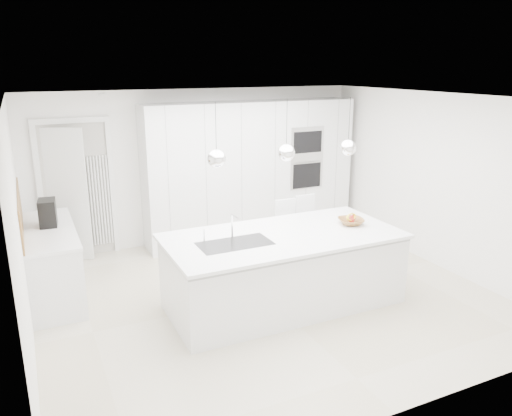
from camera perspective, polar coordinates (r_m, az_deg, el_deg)
name	(u,v)px	position (r m, az deg, el deg)	size (l,w,h in m)	color
floor	(266,296)	(6.53, 1.14, -9.98)	(5.50, 5.50, 0.00)	beige
wall_back	(200,166)	(8.34, -6.47, 4.80)	(5.50, 5.50, 0.00)	white
wall_left	(19,234)	(5.50, -25.45, -2.68)	(5.00, 5.00, 0.00)	white
ceiling	(267,98)	(5.88, 1.28, 12.47)	(5.50, 5.50, 0.00)	white
tall_cabinets	(251,171)	(8.38, -0.58, 4.26)	(3.60, 0.60, 2.30)	white
oven_stack	(307,158)	(8.48, 5.86, 5.70)	(0.62, 0.04, 1.05)	#A5A5A8
doorway_frame	(78,192)	(7.97, -19.73, 1.75)	(1.11, 0.08, 2.13)	white
hallway_door	(60,196)	(7.91, -21.47, 1.32)	(0.82, 0.04, 2.00)	white
radiator	(101,201)	(8.03, -17.34, 0.79)	(0.32, 0.04, 1.40)	white
left_base_cabinets	(52,263)	(6.90, -22.25, -5.88)	(0.60, 1.80, 0.86)	white
left_worktop	(48,230)	(6.76, -22.66, -2.33)	(0.62, 1.82, 0.04)	white
oak_backsplash	(20,212)	(6.68, -25.36, -0.43)	(0.02, 1.80, 0.50)	olive
island_base	(284,272)	(6.15, 3.25, -7.31)	(2.80, 1.20, 0.86)	white
island_worktop	(283,236)	(6.03, 3.09, -3.21)	(2.84, 1.40, 0.04)	white
island_sink	(235,250)	(5.74, -2.43, -4.85)	(0.84, 0.44, 0.18)	#3F3F42
island_tap	(232,226)	(5.86, -2.76, -2.03)	(0.02, 0.02, 0.30)	white
pendant_left	(217,159)	(5.38, -4.53, 5.64)	(0.20, 0.20, 0.20)	white
pendant_mid	(286,153)	(5.73, 3.48, 6.30)	(0.20, 0.20, 0.20)	white
pendant_right	(348,148)	(6.18, 10.47, 6.79)	(0.20, 0.20, 0.20)	white
fruit_bowl	(351,221)	(6.49, 10.80, -1.52)	(0.32, 0.32, 0.08)	olive
espresso_machine	(48,213)	(6.82, -22.72, -0.50)	(0.20, 0.32, 0.34)	black
bar_stool_left	(289,237)	(7.13, 3.77, -3.27)	(0.34, 0.47, 1.02)	white
bar_stool_right	(309,232)	(7.33, 6.05, -2.72)	(0.34, 0.47, 1.03)	white
apple_a	(352,220)	(6.45, 10.88, -1.38)	(0.07, 0.07, 0.07)	#A82319
apple_b	(352,218)	(6.53, 10.97, -1.12)	(0.08, 0.08, 0.08)	#A82319
banana_bunch	(351,217)	(6.44, 10.82, -1.01)	(0.20, 0.20, 0.03)	yellow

